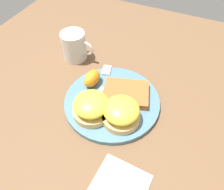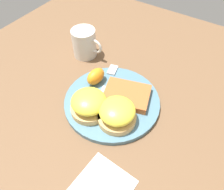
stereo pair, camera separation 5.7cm
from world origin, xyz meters
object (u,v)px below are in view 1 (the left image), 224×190
(sandwich_benedict_right, at_px, (121,112))
(fork, at_px, (103,85))
(orange_wedge, at_px, (92,78))
(sandwich_benedict_left, at_px, (91,106))
(hashbrown_patty, at_px, (126,93))
(cup, at_px, (74,46))

(sandwich_benedict_right, bearing_deg, fork, 137.20)
(orange_wedge, bearing_deg, sandwich_benedict_left, -63.37)
(hashbrown_patty, xyz_separation_m, cup, (-0.21, 0.10, 0.02))
(sandwich_benedict_right, height_order, fork, sandwich_benedict_right)
(sandwich_benedict_left, distance_m, sandwich_benedict_right, 0.08)
(sandwich_benedict_left, bearing_deg, hashbrown_patty, 57.92)
(sandwich_benedict_right, distance_m, fork, 0.13)
(cup, bearing_deg, fork, -32.66)
(sandwich_benedict_right, bearing_deg, sandwich_benedict_left, -169.54)
(sandwich_benedict_left, bearing_deg, cup, 130.07)
(orange_wedge, xyz_separation_m, cup, (-0.11, 0.10, 0.01))
(fork, distance_m, cup, 0.17)
(orange_wedge, distance_m, cup, 0.15)
(sandwich_benedict_right, relative_size, fork, 0.49)
(sandwich_benedict_left, xyz_separation_m, cup, (-0.16, 0.19, 0.00))
(fork, bearing_deg, sandwich_benedict_right, -42.80)
(sandwich_benedict_left, bearing_deg, fork, 99.42)
(hashbrown_patty, height_order, orange_wedge, orange_wedge)
(cup, bearing_deg, sandwich_benedict_left, -49.93)
(orange_wedge, bearing_deg, hashbrown_patty, -1.43)
(sandwich_benedict_right, xyz_separation_m, hashbrown_patty, (-0.02, 0.08, -0.02))
(orange_wedge, xyz_separation_m, fork, (0.03, 0.00, -0.02))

